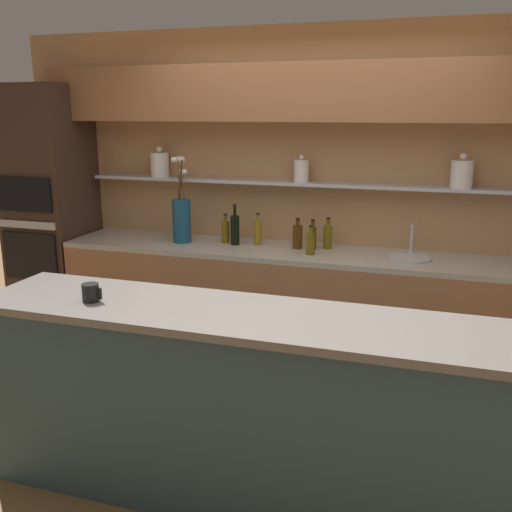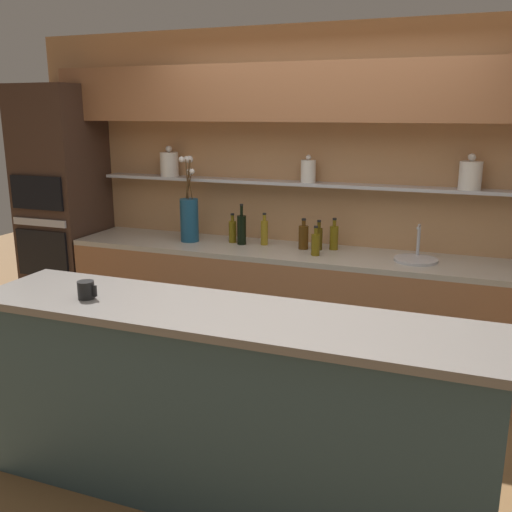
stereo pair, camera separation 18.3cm
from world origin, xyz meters
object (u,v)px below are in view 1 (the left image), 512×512
at_px(bottle_oil_2, 226,231).
at_px(oven_tower, 51,214).
at_px(bottle_oil_4, 258,232).
at_px(bottle_wine_5, 235,229).
at_px(flower_vase, 182,216).
at_px(bottle_oil_6, 328,236).
at_px(bottle_spirit_1, 297,236).
at_px(bottle_oil_3, 313,237).
at_px(sink_fixture, 410,256).
at_px(coffee_mug, 91,293).
at_px(bottle_oil_0, 311,243).

bearing_deg(bottle_oil_2, oven_tower, -176.74).
relative_size(bottle_oil_4, bottle_wine_5, 0.79).
relative_size(flower_vase, bottle_wine_5, 2.11).
distance_m(flower_vase, bottle_oil_6, 1.19).
bearing_deg(bottle_spirit_1, bottle_oil_3, 7.54).
bearing_deg(sink_fixture, bottle_oil_2, 176.90).
bearing_deg(flower_vase, bottle_spirit_1, 3.76).
relative_size(bottle_oil_3, coffee_mug, 2.19).
distance_m(bottle_oil_3, coffee_mug, 2.00).
bearing_deg(bottle_oil_2, bottle_oil_3, -0.03).
bearing_deg(bottle_spirit_1, bottle_oil_2, 178.50).
height_order(bottle_oil_4, coffee_mug, bottle_oil_4).
height_order(sink_fixture, bottle_wine_5, bottle_wine_5).
relative_size(bottle_wine_5, coffee_mug, 3.08).
height_order(sink_fixture, bottle_oil_2, sink_fixture).
bearing_deg(flower_vase, oven_tower, -179.43).
distance_m(sink_fixture, bottle_spirit_1, 0.86).
xyz_separation_m(bottle_oil_2, coffee_mug, (-0.02, -1.86, 0.05)).
bearing_deg(oven_tower, bottle_oil_6, 3.38).
distance_m(oven_tower, sink_fixture, 3.05).
relative_size(bottle_oil_0, bottle_wine_5, 0.68).
bearing_deg(sink_fixture, flower_vase, 179.98).
xyz_separation_m(sink_fixture, bottle_oil_2, (-1.46, 0.08, 0.07)).
bearing_deg(bottle_oil_4, bottle_oil_2, -177.81).
relative_size(oven_tower, coffee_mug, 20.49).
height_order(flower_vase, sink_fixture, flower_vase).
relative_size(oven_tower, bottle_wine_5, 6.65).
xyz_separation_m(bottle_oil_0, bottle_wine_5, (-0.65, 0.14, 0.04)).
relative_size(oven_tower, bottle_oil_3, 9.36).
distance_m(flower_vase, bottle_wine_5, 0.45).
height_order(oven_tower, bottle_spirit_1, oven_tower).
bearing_deg(bottle_spirit_1, sink_fixture, -4.23).
bearing_deg(oven_tower, bottle_oil_4, 3.11).
relative_size(oven_tower, flower_vase, 3.15).
distance_m(oven_tower, bottle_oil_4, 1.87).
bearing_deg(sink_fixture, bottle_oil_0, -172.19).
bearing_deg(bottle_oil_6, bottle_oil_4, -175.73).
height_order(bottle_spirit_1, bottle_oil_3, bottle_spirit_1).
bearing_deg(bottle_spirit_1, oven_tower, -178.04).
height_order(oven_tower, bottle_oil_2, oven_tower).
xyz_separation_m(bottle_oil_0, coffee_mug, (-0.77, -1.68, 0.06)).
relative_size(flower_vase, bottle_oil_0, 3.10).
relative_size(bottle_oil_2, bottle_oil_3, 1.03).
bearing_deg(bottle_oil_2, bottle_spirit_1, -1.50).
distance_m(sink_fixture, bottle_oil_0, 0.72).
height_order(bottle_oil_3, coffee_mug, bottle_oil_3).
height_order(bottle_oil_2, bottle_oil_6, bottle_oil_6).
distance_m(bottle_oil_0, bottle_oil_4, 0.51).
xyz_separation_m(oven_tower, bottle_wine_5, (1.69, 0.05, -0.04)).
xyz_separation_m(flower_vase, coffee_mug, (0.32, -1.78, -0.07)).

